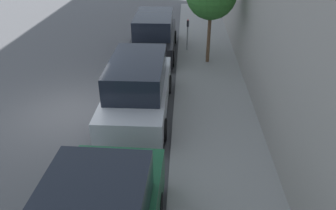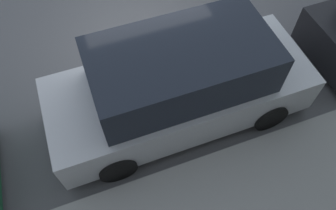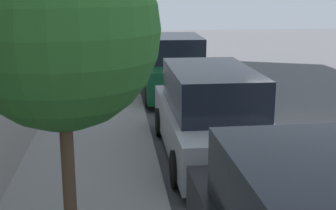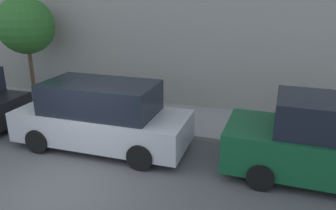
{
  "view_description": "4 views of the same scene",
  "coord_description": "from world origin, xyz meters",
  "px_view_note": "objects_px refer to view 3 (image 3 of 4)",
  "views": [
    {
      "loc": [
        3.8,
        -9.28,
        5.66
      ],
      "look_at": [
        3.38,
        -1.07,
        1.0
      ],
      "focal_mm": 35.0,
      "sensor_mm": 36.0,
      "label": 1
    },
    {
      "loc": [
        5.61,
        -1.31,
        5.77
      ],
      "look_at": [
        2.72,
        -0.25,
        1.0
      ],
      "focal_mm": 35.0,
      "sensor_mm": 36.0,
      "label": 2
    },
    {
      "loc": [
        4.3,
        9.43,
        3.51
      ],
      "look_at": [
        3.17,
        -0.46,
        1.0
      ],
      "focal_mm": 50.0,
      "sensor_mm": 36.0,
      "label": 3
    },
    {
      "loc": [
        -5.26,
        -4.27,
        4.19
      ],
      "look_at": [
        3.62,
        -1.41,
        1.0
      ],
      "focal_mm": 35.0,
      "sensor_mm": 36.0,
      "label": 4
    }
  ],
  "objects_px": {
    "parked_suv_nearest": "(174,67)",
    "parked_minivan_second": "(210,114)",
    "street_tree": "(61,32)",
    "parking_meter_near": "(125,61)"
  },
  "relations": [
    {
      "from": "parking_meter_near",
      "to": "street_tree",
      "type": "distance_m",
      "value": 11.45
    },
    {
      "from": "parking_meter_near",
      "to": "parked_suv_nearest",
      "type": "bearing_deg",
      "value": 148.22
    },
    {
      "from": "parked_minivan_second",
      "to": "parking_meter_near",
      "type": "height_order",
      "value": "parked_minivan_second"
    },
    {
      "from": "parked_suv_nearest",
      "to": "street_tree",
      "type": "bearing_deg",
      "value": 76.41
    },
    {
      "from": "parked_suv_nearest",
      "to": "parking_meter_near",
      "type": "height_order",
      "value": "parked_suv_nearest"
    },
    {
      "from": "parked_minivan_second",
      "to": "street_tree",
      "type": "relative_size",
      "value": 1.24
    },
    {
      "from": "parked_suv_nearest",
      "to": "parked_minivan_second",
      "type": "bearing_deg",
      "value": 90.29
    },
    {
      "from": "parked_minivan_second",
      "to": "street_tree",
      "type": "bearing_deg",
      "value": 60.06
    },
    {
      "from": "parked_minivan_second",
      "to": "street_tree",
      "type": "distance_m",
      "value": 5.46
    },
    {
      "from": "parked_suv_nearest",
      "to": "street_tree",
      "type": "relative_size",
      "value": 1.22
    }
  ]
}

